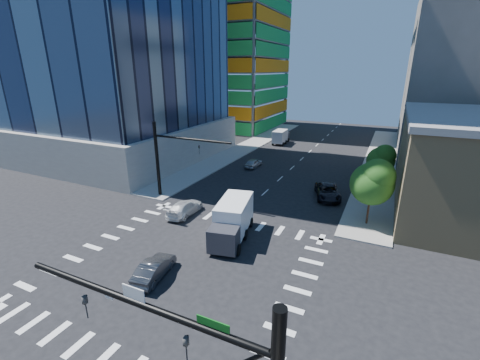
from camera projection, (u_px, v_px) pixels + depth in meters
The scene contains 14 objects.
ground at pixel (184, 266), 25.57m from camera, with size 160.00×160.00×0.00m, color black.
road_markings at pixel (184, 266), 25.57m from camera, with size 20.00×20.00×0.01m, color silver.
sidewalk_ne at pixel (380, 161), 54.70m from camera, with size 5.00×60.00×0.15m, color gray.
sidewalk_nw at pixel (246, 147), 64.78m from camera, with size 5.00×60.00×0.15m, color gray.
construction_building at pixel (229, 29), 81.54m from camera, with size 25.16×34.50×70.60m.
signal_mast_nw at pixel (167, 154), 37.64m from camera, with size 10.20×0.40×9.00m.
tree_south at pixel (374, 181), 30.83m from camera, with size 4.16×4.16×6.82m.
tree_north at pixel (382, 159), 41.20m from camera, with size 3.54×3.52×5.78m.
car_nb_far at pixel (328, 191), 39.05m from camera, with size 2.67×5.78×1.61m, color black.
car_sb_near at pixel (185, 208), 34.59m from camera, with size 2.11×5.18×1.50m, color white.
car_sb_mid at pixel (253, 163), 51.40m from camera, with size 1.67×4.14×1.41m, color #B4B6BC.
car_sb_cross at pixel (154, 269), 24.06m from camera, with size 1.53×4.37×1.44m, color #424346.
box_truck_near at pixel (231, 224), 29.23m from camera, with size 4.09×7.00×3.45m.
box_truck_far at pixel (281, 137), 67.74m from camera, with size 2.61×5.68×2.93m.
Camera 1 is at (13.40, -17.91, 14.87)m, focal length 24.00 mm.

